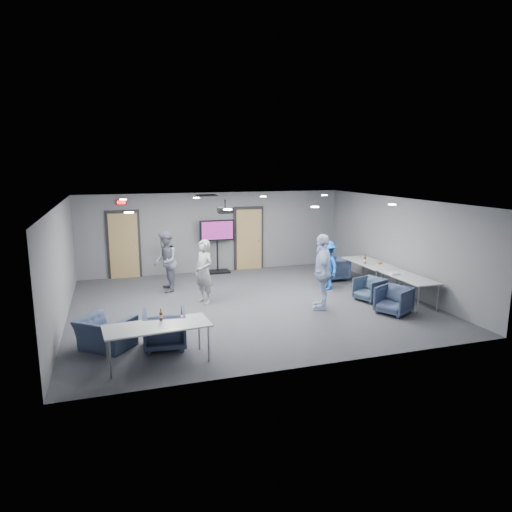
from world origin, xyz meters
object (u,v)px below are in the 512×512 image
object	(u,v)px
chair_right_c	(394,300)
bottle_front	(161,316)
person_c	(322,272)
chair_right_a	(334,269)
projector	(225,210)
person_a	(204,272)
person_b	(165,262)
person_d	(327,265)
table_front_left	(157,327)
chair_right_b	(370,289)
table_right_a	(370,264)
table_right_b	(409,278)
bottle_right	(365,260)
chair_front_b	(106,333)
chair_front_a	(165,329)
tv_stand	(217,243)

from	to	relation	value
chair_right_c	bottle_front	xyz separation A→B (m)	(-5.71, -0.88, 0.47)
person_c	chair_right_a	distance (m)	3.15
chair_right_c	projector	world-z (taller)	projector
person_c	chair_right_c	bearing A→B (deg)	82.53
person_a	person_b	size ratio (longest dim) A/B	0.97
person_d	bottle_front	world-z (taller)	person_d
person_b	table_front_left	xyz separation A→B (m)	(-0.73, -4.90, -0.19)
chair_right_b	projector	size ratio (longest dim) A/B	1.73
person_a	table_right_a	size ratio (longest dim) A/B	0.86
chair_right_c	table_front_left	distance (m)	5.93
chair_right_a	table_right_b	xyz separation A→B (m)	(0.65, -2.91, 0.33)
projector	bottle_right	bearing A→B (deg)	-3.14
person_c	chair_front_b	xyz separation A→B (m)	(-5.23, -1.06, -0.64)
bottle_front	projector	world-z (taller)	projector
chair_right_a	chair_front_b	bearing A→B (deg)	-62.29
chair_front_a	table_front_left	distance (m)	0.79
person_b	bottle_front	bearing A→B (deg)	-4.18
chair_front_a	table_right_a	xyz separation A→B (m)	(6.46, 2.94, 0.31)
person_b	chair_front_a	size ratio (longest dim) A/B	2.10
table_right_b	bottle_front	size ratio (longest dim) A/B	7.61
person_c	chair_right_a	world-z (taller)	person_c
chair_right_a	projector	xyz separation A→B (m)	(-3.74, -0.76, 2.05)
person_b	person_c	xyz separation A→B (m)	(3.58, -2.84, 0.08)
chair_front_b	chair_right_c	bearing A→B (deg)	-139.64
chair_front_a	chair_front_b	world-z (taller)	chair_front_a
chair_front_b	table_right_a	size ratio (longest dim) A/B	0.50
person_d	projector	world-z (taller)	projector
chair_front_a	projector	world-z (taller)	projector
chair_right_b	table_front_left	world-z (taller)	table_front_left
person_d	chair_right_c	size ratio (longest dim) A/B	1.94
chair_front_b	chair_right_b	bearing A→B (deg)	-129.99
chair_right_c	tv_stand	world-z (taller)	tv_stand
chair_front_b	bottle_right	bearing A→B (deg)	-121.73
chair_right_a	bottle_front	world-z (taller)	bottle_front
table_right_b	chair_right_c	bearing A→B (deg)	125.75
chair_front_a	person_d	bearing A→B (deg)	-143.91
person_b	projector	distance (m)	2.39
table_front_left	projector	bearing A→B (deg)	54.73
person_a	chair_right_c	xyz separation A→B (m)	(4.25, -2.30, -0.51)
person_d	table_front_left	xyz separation A→B (m)	(-5.27, -3.69, -0.04)
tv_stand	table_right_a	bearing A→B (deg)	-38.06
table_right_b	chair_front_b	bearing A→B (deg)	95.54
person_c	person_a	bearing A→B (deg)	-92.08
table_right_a	chair_front_a	bearing A→B (deg)	114.47
person_a	person_c	xyz separation A→B (m)	(2.75, -1.37, 0.11)
person_d	chair_right_b	size ratio (longest dim) A/B	2.11
chair_right_b	bottle_right	distance (m)	1.46
table_front_left	bottle_front	world-z (taller)	bottle_front
person_d	chair_front_a	bearing A→B (deg)	-65.62
bottle_front	projector	distance (m)	4.53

